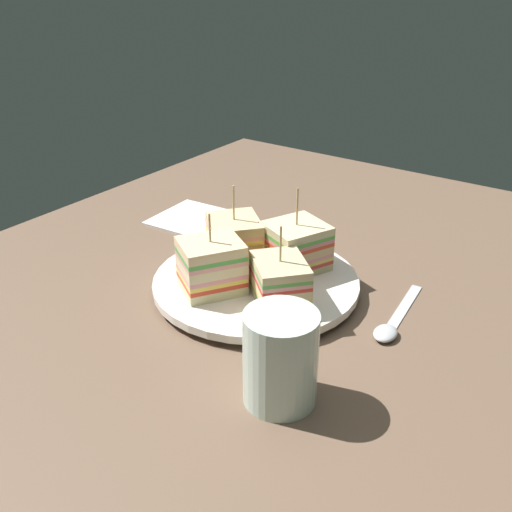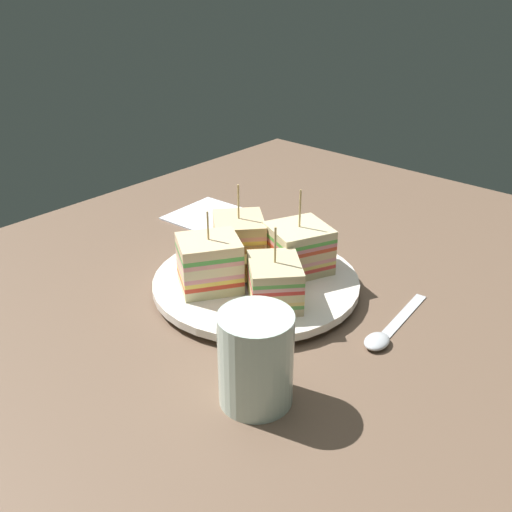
{
  "view_description": "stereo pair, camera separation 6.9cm",
  "coord_description": "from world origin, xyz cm",
  "px_view_note": "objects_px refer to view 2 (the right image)",
  "views": [
    {
      "loc": [
        -50.31,
        -35.56,
        36.26
      ],
      "look_at": [
        0.0,
        0.0,
        4.75
      ],
      "focal_mm": 41.3,
      "sensor_mm": 36.0,
      "label": 1
    },
    {
      "loc": [
        -46.01,
        -40.97,
        36.26
      ],
      "look_at": [
        0.0,
        0.0,
        4.75
      ],
      "focal_mm": 41.3,
      "sensor_mm": 36.0,
      "label": 2
    }
  ],
  "objects_px": {
    "sandwich_wedge_1": "(239,239)",
    "napkin": "(211,216)",
    "drinking_glass": "(256,365)",
    "sandwich_wedge_3": "(275,282)",
    "sandwich_wedge_2": "(210,263)",
    "sandwich_wedge_0": "(298,248)",
    "plate": "(256,283)",
    "chip_pile": "(260,267)",
    "spoon": "(386,332)"
  },
  "relations": [
    {
      "from": "sandwich_wedge_2",
      "to": "sandwich_wedge_3",
      "type": "xyz_separation_m",
      "value": [
        0.02,
        -0.08,
        -0.01
      ]
    },
    {
      "from": "sandwich_wedge_1",
      "to": "sandwich_wedge_0",
      "type": "bearing_deg",
      "value": 61.32
    },
    {
      "from": "sandwich_wedge_2",
      "to": "spoon",
      "type": "distance_m",
      "value": 0.21
    },
    {
      "from": "chip_pile",
      "to": "drinking_glass",
      "type": "xyz_separation_m",
      "value": [
        -0.15,
        -0.13,
        0.01
      ]
    },
    {
      "from": "sandwich_wedge_0",
      "to": "sandwich_wedge_3",
      "type": "distance_m",
      "value": 0.08
    },
    {
      "from": "plate",
      "to": "napkin",
      "type": "bearing_deg",
      "value": 59.01
    },
    {
      "from": "sandwich_wedge_1",
      "to": "sandwich_wedge_2",
      "type": "xyz_separation_m",
      "value": [
        -0.07,
        -0.02,
        0.0
      ]
    },
    {
      "from": "sandwich_wedge_0",
      "to": "spoon",
      "type": "height_order",
      "value": "sandwich_wedge_0"
    },
    {
      "from": "plate",
      "to": "sandwich_wedge_0",
      "type": "height_order",
      "value": "sandwich_wedge_0"
    },
    {
      "from": "sandwich_wedge_3",
      "to": "napkin",
      "type": "xyz_separation_m",
      "value": [
        0.15,
        0.25,
        -0.04
      ]
    },
    {
      "from": "napkin",
      "to": "drinking_glass",
      "type": "bearing_deg",
      "value": -128.85
    },
    {
      "from": "sandwich_wedge_1",
      "to": "drinking_glass",
      "type": "height_order",
      "value": "sandwich_wedge_1"
    },
    {
      "from": "sandwich_wedge_2",
      "to": "sandwich_wedge_0",
      "type": "bearing_deg",
      "value": 6.97
    },
    {
      "from": "plate",
      "to": "sandwich_wedge_1",
      "type": "xyz_separation_m",
      "value": [
        0.02,
        0.05,
        0.03
      ]
    },
    {
      "from": "spoon",
      "to": "drinking_glass",
      "type": "bearing_deg",
      "value": -18.34
    },
    {
      "from": "chip_pile",
      "to": "drinking_glass",
      "type": "height_order",
      "value": "drinking_glass"
    },
    {
      "from": "sandwich_wedge_0",
      "to": "sandwich_wedge_1",
      "type": "distance_m",
      "value": 0.08
    },
    {
      "from": "sandwich_wedge_2",
      "to": "spoon",
      "type": "relative_size",
      "value": 0.69
    },
    {
      "from": "chip_pile",
      "to": "plate",
      "type": "bearing_deg",
      "value": -176.62
    },
    {
      "from": "spoon",
      "to": "chip_pile",
      "type": "bearing_deg",
      "value": -90.99
    },
    {
      "from": "sandwich_wedge_2",
      "to": "napkin",
      "type": "xyz_separation_m",
      "value": [
        0.17,
        0.18,
        -0.05
      ]
    },
    {
      "from": "sandwich_wedge_1",
      "to": "sandwich_wedge_2",
      "type": "bearing_deg",
      "value": -31.1
    },
    {
      "from": "sandwich_wedge_0",
      "to": "sandwich_wedge_1",
      "type": "relative_size",
      "value": 1.04
    },
    {
      "from": "chip_pile",
      "to": "spoon",
      "type": "bearing_deg",
      "value": -85.05
    },
    {
      "from": "spoon",
      "to": "drinking_glass",
      "type": "distance_m",
      "value": 0.18
    },
    {
      "from": "sandwich_wedge_3",
      "to": "drinking_glass",
      "type": "height_order",
      "value": "sandwich_wedge_3"
    },
    {
      "from": "sandwich_wedge_0",
      "to": "chip_pile",
      "type": "distance_m",
      "value": 0.05
    },
    {
      "from": "spoon",
      "to": "napkin",
      "type": "distance_m",
      "value": 0.38
    },
    {
      "from": "sandwich_wedge_1",
      "to": "chip_pile",
      "type": "distance_m",
      "value": 0.06
    },
    {
      "from": "chip_pile",
      "to": "napkin",
      "type": "distance_m",
      "value": 0.23
    },
    {
      "from": "sandwich_wedge_3",
      "to": "chip_pile",
      "type": "bearing_deg",
      "value": 9.08
    },
    {
      "from": "sandwich_wedge_2",
      "to": "spoon",
      "type": "bearing_deg",
      "value": -36.75
    },
    {
      "from": "spoon",
      "to": "sandwich_wedge_3",
      "type": "bearing_deg",
      "value": -73.69
    },
    {
      "from": "sandwich_wedge_2",
      "to": "sandwich_wedge_3",
      "type": "height_order",
      "value": "sandwich_wedge_2"
    },
    {
      "from": "plate",
      "to": "sandwich_wedge_2",
      "type": "xyz_separation_m",
      "value": [
        -0.05,
        0.03,
        0.04
      ]
    },
    {
      "from": "sandwich_wedge_0",
      "to": "drinking_glass",
      "type": "height_order",
      "value": "sandwich_wedge_0"
    },
    {
      "from": "sandwich_wedge_1",
      "to": "drinking_glass",
      "type": "bearing_deg",
      "value": -2.35
    },
    {
      "from": "spoon",
      "to": "napkin",
      "type": "xyz_separation_m",
      "value": [
        0.1,
        0.37,
        -0.0
      ]
    },
    {
      "from": "plate",
      "to": "sandwich_wedge_2",
      "type": "distance_m",
      "value": 0.07
    },
    {
      "from": "drinking_glass",
      "to": "sandwich_wedge_2",
      "type": "bearing_deg",
      "value": 58.38
    },
    {
      "from": "plate",
      "to": "sandwich_wedge_3",
      "type": "relative_size",
      "value": 2.71
    },
    {
      "from": "sandwich_wedge_1",
      "to": "sandwich_wedge_3",
      "type": "relative_size",
      "value": 1.09
    },
    {
      "from": "sandwich_wedge_1",
      "to": "plate",
      "type": "bearing_deg",
      "value": 15.09
    },
    {
      "from": "sandwich_wedge_3",
      "to": "spoon",
      "type": "bearing_deg",
      "value": -115.51
    },
    {
      "from": "plate",
      "to": "napkin",
      "type": "distance_m",
      "value": 0.24
    },
    {
      "from": "sandwich_wedge_1",
      "to": "napkin",
      "type": "relative_size",
      "value": 0.87
    },
    {
      "from": "sandwich_wedge_0",
      "to": "drinking_glass",
      "type": "distance_m",
      "value": 0.23
    },
    {
      "from": "sandwich_wedge_1",
      "to": "spoon",
      "type": "height_order",
      "value": "sandwich_wedge_1"
    },
    {
      "from": "drinking_glass",
      "to": "sandwich_wedge_3",
      "type": "bearing_deg",
      "value": 33.43
    },
    {
      "from": "spoon",
      "to": "drinking_glass",
      "type": "xyz_separation_m",
      "value": [
        -0.17,
        0.04,
        0.03
      ]
    }
  ]
}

